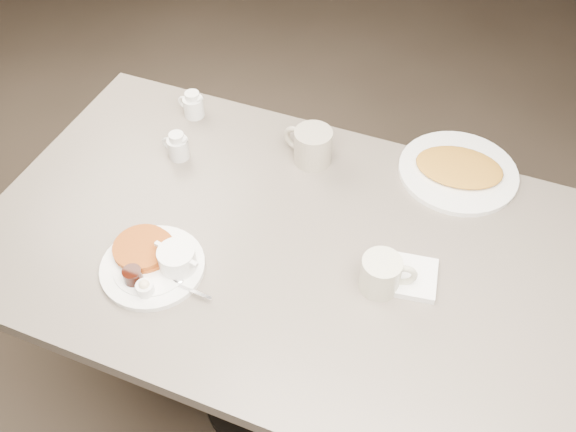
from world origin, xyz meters
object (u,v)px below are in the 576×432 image
at_px(coffee_mug_far, 312,146).
at_px(hash_plate, 458,170).
at_px(creamer_left, 178,146).
at_px(coffee_mug_near, 382,274).
at_px(diner_table, 285,281).
at_px(creamer_right, 193,105).
at_px(main_plate, 155,262).

relative_size(coffee_mug_far, hash_plate, 0.45).
height_order(coffee_mug_far, creamer_left, coffee_mug_far).
bearing_deg(coffee_mug_near, diner_table, 170.24).
relative_size(coffee_mug_near, creamer_right, 1.50).
distance_m(coffee_mug_far, hash_plate, 0.40).
bearing_deg(creamer_left, coffee_mug_near, -18.70).
distance_m(coffee_mug_near, hash_plate, 0.44).
xyz_separation_m(diner_table, coffee_mug_far, (-0.04, 0.30, 0.22)).
bearing_deg(creamer_right, coffee_mug_far, -7.70).
distance_m(main_plate, creamer_left, 0.39).
bearing_deg(main_plate, coffee_mug_far, 66.70).
bearing_deg(hash_plate, creamer_left, -163.44).
height_order(creamer_right, hash_plate, creamer_right).
xyz_separation_m(coffee_mug_far, hash_plate, (0.39, 0.09, -0.04)).
bearing_deg(main_plate, coffee_mug_near, 15.99).
xyz_separation_m(creamer_left, hash_plate, (0.73, 0.22, -0.02)).
xyz_separation_m(coffee_mug_far, creamer_right, (-0.39, 0.05, -0.01)).
bearing_deg(hash_plate, coffee_mug_far, -166.38).
bearing_deg(coffee_mug_near, coffee_mug_far, 130.95).
distance_m(coffee_mug_near, creamer_left, 0.67).
bearing_deg(diner_table, coffee_mug_far, 98.03).
xyz_separation_m(main_plate, creamer_right, (-0.18, 0.54, 0.01)).
xyz_separation_m(coffee_mug_near, coffee_mug_far, (-0.29, 0.34, 0.00)).
xyz_separation_m(creamer_left, creamer_right, (-0.05, 0.18, -0.00)).
relative_size(main_plate, creamer_right, 3.39).
relative_size(diner_table, coffee_mug_near, 10.82).
height_order(diner_table, coffee_mug_far, coffee_mug_far).
distance_m(coffee_mug_near, creamer_right, 0.79).
bearing_deg(creamer_right, hash_plate, 3.04).
relative_size(main_plate, coffee_mug_near, 2.27).
relative_size(diner_table, coffee_mug_far, 9.58).
bearing_deg(diner_table, creamer_left, 155.88).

